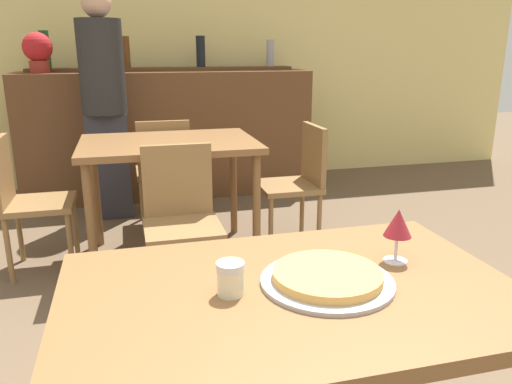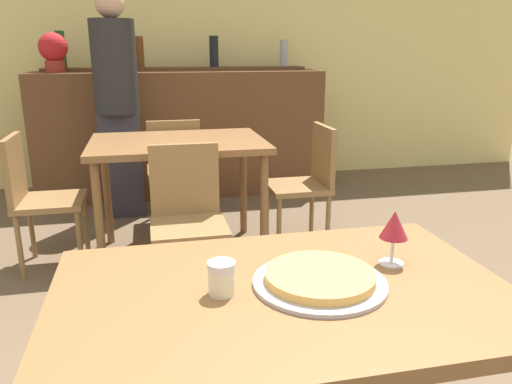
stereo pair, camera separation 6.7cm
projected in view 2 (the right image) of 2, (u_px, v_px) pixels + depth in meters
wall_back at (175, 41)px, 4.92m from camera, size 8.00×0.05×2.80m
dining_table_near at (283, 317)px, 1.31m from camera, size 1.18×0.76×0.75m
dining_table_far at (178, 154)px, 3.17m from camera, size 1.09×0.79×0.78m
bar_counter at (182, 133)px, 4.67m from camera, size 2.60×0.56×1.14m
bar_back_shelf at (176, 64)px, 4.63m from camera, size 2.39×0.24×0.35m
chair_far_side_front at (187, 212)px, 2.70m from camera, size 0.40×0.40×0.84m
chair_far_side_back at (174, 165)px, 3.76m from camera, size 0.40×0.40×0.84m
chair_far_side_left at (36, 193)px, 3.05m from camera, size 0.40×0.40×0.84m
chair_far_side_right at (308, 177)px, 3.41m from camera, size 0.40×0.40×0.84m
pizza_tray at (320, 279)px, 1.30m from camera, size 0.35×0.35×0.04m
cheese_shaker at (222, 278)px, 1.24m from camera, size 0.07×0.07×0.09m
person_standing at (117, 98)px, 3.91m from camera, size 0.34×0.34×1.77m
wine_glass at (394, 226)px, 1.40m from camera, size 0.08×0.08×0.16m
potted_plant at (53, 50)px, 4.20m from camera, size 0.24×0.24×0.33m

